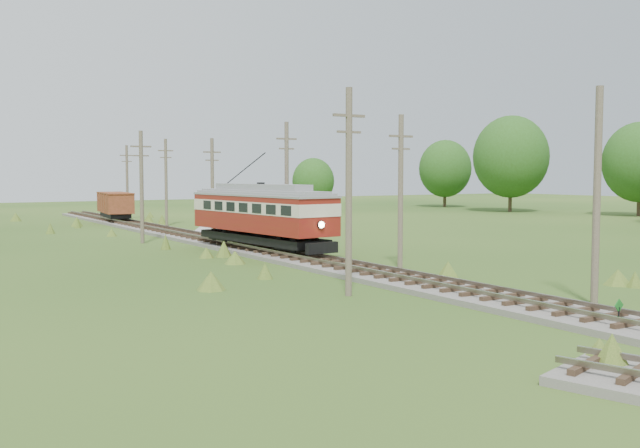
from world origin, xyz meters
TOP-DOWN VIEW (x-y plane):
  - railbed_main at (0.00, 34.00)m, footprint 3.60×96.00m
  - switch_marker at (-0.20, 1.50)m, footprint 0.45×0.06m
  - streetcar at (0.00, 28.74)m, footprint 4.35×13.61m
  - gondola at (0.00, 63.74)m, footprint 3.61×8.58m
  - gravel_pile at (3.32, 45.88)m, footprint 2.89×3.06m
  - utility_pole_r_1 at (3.10, 5.00)m, footprint 0.30×0.30m
  - utility_pole_r_2 at (3.30, 18.00)m, footprint 1.60×0.30m
  - utility_pole_r_3 at (3.20, 31.00)m, footprint 1.60×0.30m
  - utility_pole_r_4 at (3.00, 44.00)m, footprint 1.60×0.30m
  - utility_pole_r_5 at (3.40, 57.00)m, footprint 1.60×0.30m
  - utility_pole_r_6 at (3.20, 70.00)m, footprint 1.60×0.30m
  - utility_pole_l_a at (-4.20, 12.00)m, footprint 1.60×0.30m
  - utility_pole_l_b at (-4.50, 40.00)m, footprint 1.60×0.30m
  - tree_right_3 at (60.00, 42.00)m, footprint 9.24×9.24m
  - tree_right_4 at (54.00, 58.00)m, footprint 10.50×10.50m
  - tree_right_5 at (56.00, 74.00)m, footprint 8.40×8.40m
  - tree_mid_b at (30.00, 72.00)m, footprint 5.88×5.88m

SIDE VIEW (x-z plane):
  - railbed_main at x=0.00m, z-range -0.09..0.48m
  - gravel_pile at x=3.32m, z-range -0.03..1.02m
  - switch_marker at x=-0.20m, z-range 0.09..1.17m
  - gondola at x=0.00m, z-range 0.67..3.44m
  - streetcar at x=0.00m, z-range -0.27..5.90m
  - utility_pole_r_4 at x=3.00m, z-range 0.12..8.52m
  - tree_mid_b at x=30.00m, z-range 0.54..8.12m
  - utility_pole_r_1 at x=3.10m, z-range 0.00..8.80m
  - utility_pole_r_2 at x=3.30m, z-range 0.12..8.72m
  - utility_pole_l_b at x=-4.50m, z-range 0.12..8.72m
  - utility_pole_r_6 at x=3.20m, z-range 0.12..8.82m
  - utility_pole_r_5 at x=3.40m, z-range 0.13..9.03m
  - utility_pole_r_3 at x=3.20m, z-range 0.13..9.13m
  - utility_pole_l_a at x=-4.20m, z-range 0.13..9.13m
  - tree_right_5 at x=56.00m, z-range 0.78..11.60m
  - tree_right_3 at x=60.00m, z-range 0.86..12.77m
  - tree_right_4 at x=54.00m, z-range 0.98..14.51m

